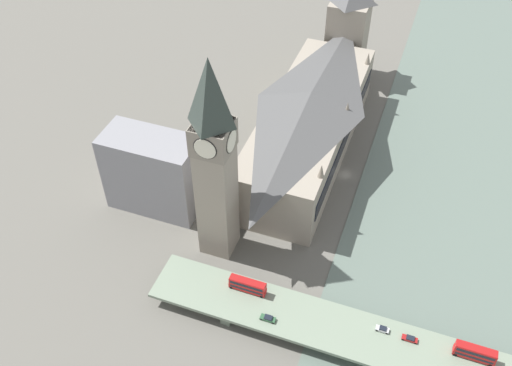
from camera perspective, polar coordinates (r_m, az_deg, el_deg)
ground_plane at (r=221.62m, az=8.94°, el=0.83°), size 600.00×600.00×0.00m
river_water at (r=220.98m, az=18.75°, el=-1.53°), size 65.82×360.00×0.30m
parliament_hall at (r=221.06m, az=5.32°, el=5.95°), size 30.25×95.21×28.63m
clock_tower at (r=167.75m, az=-4.17°, el=2.28°), size 11.62×11.62×72.99m
victoria_tower at (r=266.18m, az=9.13°, el=14.71°), size 16.76×16.76×48.22m
road_bridge at (r=172.20m, az=16.49°, el=-16.35°), size 163.65×16.60×5.50m
double_decker_bus_mid at (r=172.79m, az=21.06°, el=-15.54°), size 11.24×2.57×4.91m
double_decker_bus_rear at (r=174.45m, az=-0.84°, el=-10.18°), size 11.57×2.57×4.71m
car_southbound_lead at (r=172.05m, az=12.53°, el=-14.07°), size 3.82×1.75×1.40m
car_southbound_mid at (r=172.22m, az=15.13°, el=-14.79°), size 4.41×1.75×1.31m
car_southbound_extra at (r=170.16m, az=1.21°, el=-13.37°), size 4.56×1.90×1.38m
city_block_west at (r=210.29m, az=-10.27°, el=1.09°), size 26.80×15.45×17.80m
city_block_center at (r=201.02m, az=-10.25°, el=1.04°), size 32.57×15.90×29.90m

